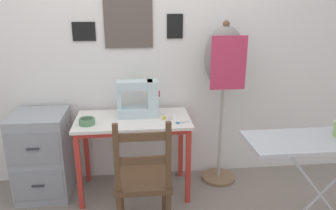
% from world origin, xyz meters
% --- Properties ---
extents(ground_plane, '(14.00, 14.00, 0.00)m').
position_xyz_m(ground_plane, '(0.00, 0.00, 0.00)').
color(ground_plane, gray).
extents(wall_back, '(10.00, 0.07, 2.55)m').
position_xyz_m(wall_back, '(-0.00, 0.59, 1.28)').
color(wall_back, silver).
rests_on(wall_back, ground_plane).
extents(sewing_table, '(0.98, 0.53, 0.70)m').
position_xyz_m(sewing_table, '(0.00, 0.25, 0.61)').
color(sewing_table, silver).
rests_on(sewing_table, ground_plane).
extents(sewing_machine, '(0.37, 0.18, 0.34)m').
position_xyz_m(sewing_machine, '(0.07, 0.33, 0.85)').
color(sewing_machine, silver).
rests_on(sewing_machine, sewing_table).
extents(fabric_bowl, '(0.13, 0.13, 0.05)m').
position_xyz_m(fabric_bowl, '(-0.37, 0.16, 0.73)').
color(fabric_bowl, '#56895B').
rests_on(fabric_bowl, sewing_table).
extents(scissors, '(0.13, 0.07, 0.01)m').
position_xyz_m(scissors, '(0.39, 0.11, 0.71)').
color(scissors, silver).
rests_on(scissors, sewing_table).
extents(thread_spool_near_machine, '(0.03, 0.03, 0.03)m').
position_xyz_m(thread_spool_near_machine, '(0.26, 0.21, 0.72)').
color(thread_spool_near_machine, yellow).
rests_on(thread_spool_near_machine, sewing_table).
extents(thread_spool_mid_table, '(0.04, 0.04, 0.04)m').
position_xyz_m(thread_spool_mid_table, '(0.32, 0.21, 0.72)').
color(thread_spool_mid_table, silver).
rests_on(thread_spool_mid_table, sewing_table).
extents(wooden_chair, '(0.40, 0.38, 0.93)m').
position_xyz_m(wooden_chair, '(0.06, -0.31, 0.44)').
color(wooden_chair, '#513823').
rests_on(wooden_chair, ground_plane).
extents(filing_cabinet, '(0.45, 0.48, 0.76)m').
position_xyz_m(filing_cabinet, '(-0.80, 0.31, 0.38)').
color(filing_cabinet, '#93999E').
rests_on(filing_cabinet, ground_plane).
extents(dress_form, '(0.36, 0.32, 1.51)m').
position_xyz_m(dress_form, '(0.81, 0.38, 1.12)').
color(dress_form, '#846647').
rests_on(dress_form, ground_plane).
extents(ironing_board, '(1.08, 0.38, 0.83)m').
position_xyz_m(ironing_board, '(1.27, -0.56, 0.78)').
color(ironing_board, '#ADB2B7').
rests_on(ironing_board, ground_plane).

